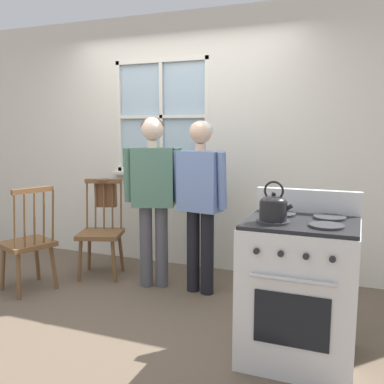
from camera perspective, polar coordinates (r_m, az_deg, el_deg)
name	(u,v)px	position (r m, az deg, el deg)	size (l,w,h in m)	color
ground_plane	(117,313)	(3.70, -9.93, -15.57)	(16.00, 16.00, 0.00)	brown
wall_back	(184,144)	(4.63, -1.06, 6.38)	(6.40, 0.16, 2.70)	silver
chair_by_window	(101,233)	(4.48, -12.04, -5.38)	(0.53, 0.51, 0.98)	brown
chair_near_wall	(28,244)	(4.26, -21.00, -6.48)	(0.53, 0.54, 0.98)	brown
person_elderly_left	(153,185)	(4.00, -5.22, 0.88)	(0.54, 0.33, 1.60)	#4C4C51
person_teen_center	(200,191)	(3.83, 1.12, 0.17)	(0.54, 0.27, 1.57)	black
stove	(299,289)	(2.92, 14.12, -12.38)	(0.71, 0.68, 1.08)	silver
kettle	(274,207)	(2.67, 10.82, -1.95)	(0.21, 0.17, 0.25)	black
potted_plant	(150,166)	(4.72, -5.58, 3.50)	(0.15, 0.15, 0.27)	beige
handbag	(106,194)	(4.63, -11.44, -0.26)	(0.24, 0.23, 0.31)	brown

